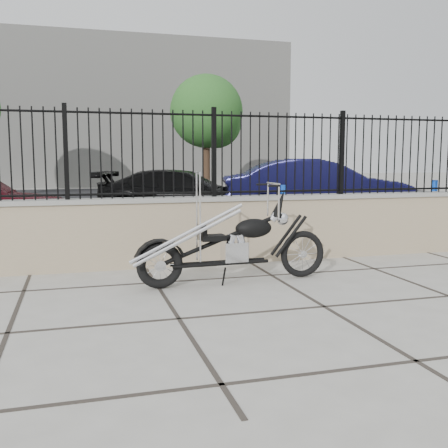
% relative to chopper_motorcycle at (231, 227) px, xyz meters
% --- Properties ---
extents(ground_plane, '(90.00, 90.00, 0.00)m').
position_rel_chopper_motorcycle_xyz_m(ground_plane, '(-0.88, -1.25, -0.68)').
color(ground_plane, '#99968E').
rests_on(ground_plane, ground).
extents(parking_lot, '(30.00, 30.00, 0.00)m').
position_rel_chopper_motorcycle_xyz_m(parking_lot, '(-0.88, 11.25, -0.68)').
color(parking_lot, black).
rests_on(parking_lot, ground).
extents(retaining_wall, '(14.00, 0.36, 0.96)m').
position_rel_chopper_motorcycle_xyz_m(retaining_wall, '(-0.88, 1.25, -0.20)').
color(retaining_wall, gray).
rests_on(retaining_wall, ground_plane).
extents(iron_fence, '(14.00, 0.08, 1.20)m').
position_rel_chopper_motorcycle_xyz_m(iron_fence, '(-0.88, 1.25, 0.88)').
color(iron_fence, black).
rests_on(iron_fence, retaining_wall).
extents(background_building, '(22.00, 6.00, 8.00)m').
position_rel_chopper_motorcycle_xyz_m(background_building, '(-0.88, 25.25, 3.32)').
color(background_building, beige).
rests_on(background_building, ground_plane).
extents(chopper_motorcycle, '(2.30, 0.51, 1.37)m').
position_rel_chopper_motorcycle_xyz_m(chopper_motorcycle, '(0.00, 0.00, 0.00)').
color(chopper_motorcycle, black).
rests_on(chopper_motorcycle, ground_plane).
extents(car_black, '(4.57, 3.15, 1.23)m').
position_rel_chopper_motorcycle_xyz_m(car_black, '(0.77, 6.75, -0.07)').
color(car_black, black).
rests_on(car_black, parking_lot).
extents(car_blue, '(4.78, 2.55, 1.50)m').
position_rel_chopper_motorcycle_xyz_m(car_blue, '(3.82, 5.56, 0.06)').
color(car_blue, black).
rests_on(car_blue, parking_lot).
extents(bollard_b, '(0.14, 0.14, 0.98)m').
position_rel_chopper_motorcycle_xyz_m(bollard_b, '(2.20, 3.73, -0.19)').
color(bollard_b, blue).
rests_on(bollard_b, ground_plane).
extents(bollard_c, '(0.15, 0.15, 1.07)m').
position_rel_chopper_motorcycle_xyz_m(bollard_c, '(5.23, 3.11, -0.15)').
color(bollard_c, '#0B13AE').
rests_on(bollard_c, ground_plane).
extents(tree_right, '(3.05, 3.05, 5.14)m').
position_rel_chopper_motorcycle_xyz_m(tree_right, '(3.59, 15.70, 2.92)').
color(tree_right, '#382619').
rests_on(tree_right, ground_plane).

